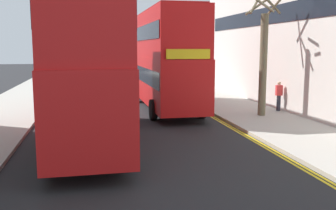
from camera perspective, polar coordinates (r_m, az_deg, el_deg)
The scene contains 8 objects.
sidewalk_right at distance 19.03m, azimuth 15.00°, elevation -2.49°, with size 4.00×80.00×0.14m, color #ADA89E.
kerb_line_outer at distance 16.40m, azimuth 11.45°, elevation -4.32°, with size 0.10×56.00×0.01m, color yellow.
kerb_line_inner at distance 16.34m, azimuth 10.93°, elevation -4.36°, with size 0.10×56.00×0.01m, color yellow.
double_decker_bus_away at distance 14.89m, azimuth -11.93°, elevation 6.14°, with size 2.92×10.84×5.64m.
double_decker_bus_oncoming at distance 22.59m, azimuth -0.50°, elevation 7.03°, with size 2.88×10.83×5.64m.
pedestrian_far at distance 22.06m, azimuth 15.94°, elevation 1.35°, with size 0.34×0.22×1.62m.
street_tree_near at distance 20.27m, azimuth 13.79°, elevation 6.76°, with size 1.94×1.92×6.19m.
street_tree_far at distance 39.26m, azimuth 1.79°, elevation 7.16°, with size 1.88×1.98×5.81m.
Camera 1 is at (-1.81, -0.75, 3.57)m, focal length 41.59 mm.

